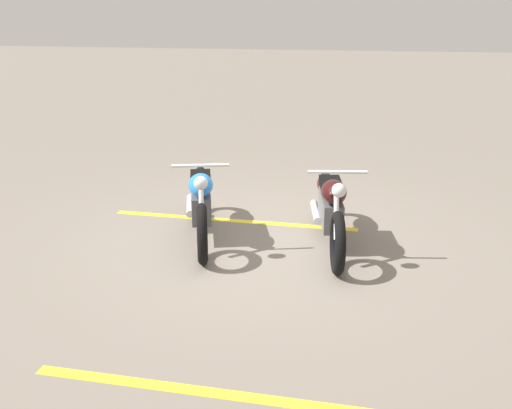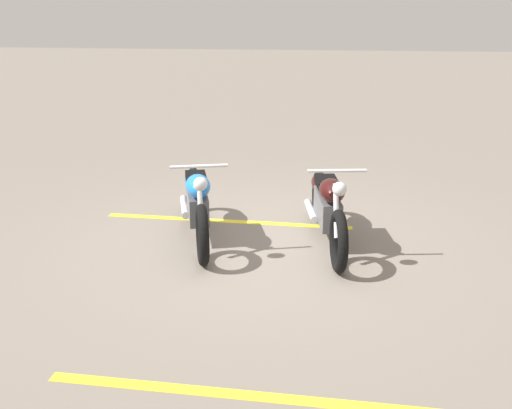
# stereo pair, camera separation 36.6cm
# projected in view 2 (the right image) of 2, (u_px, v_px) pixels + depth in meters

# --- Properties ---
(ground_plane) EXTENTS (60.00, 60.00, 0.00)m
(ground_plane) POSITION_uv_depth(u_px,v_px,m) (261.00, 243.00, 7.38)
(ground_plane) COLOR slate
(motorcycle_bright_foreground) EXTENTS (2.18, 0.83, 1.04)m
(motorcycle_bright_foreground) POSITION_uv_depth(u_px,v_px,m) (197.00, 200.00, 7.44)
(motorcycle_bright_foreground) COLOR black
(motorcycle_bright_foreground) RESTS_ON ground
(motorcycle_dark_foreground) EXTENTS (2.22, 0.69, 1.04)m
(motorcycle_dark_foreground) POSITION_uv_depth(u_px,v_px,m) (327.00, 205.00, 7.27)
(motorcycle_dark_foreground) COLOR black
(motorcycle_dark_foreground) RESTS_ON ground
(parking_stripe_near) EXTENTS (0.25, 3.20, 0.01)m
(parking_stripe_near) POSITION_uv_depth(u_px,v_px,m) (228.00, 221.00, 8.10)
(parking_stripe_near) COLOR yellow
(parking_stripe_near) RESTS_ON ground
(parking_stripe_mid) EXTENTS (0.25, 3.20, 0.01)m
(parking_stripe_mid) POSITION_uv_depth(u_px,v_px,m) (260.00, 396.00, 4.52)
(parking_stripe_mid) COLOR yellow
(parking_stripe_mid) RESTS_ON ground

